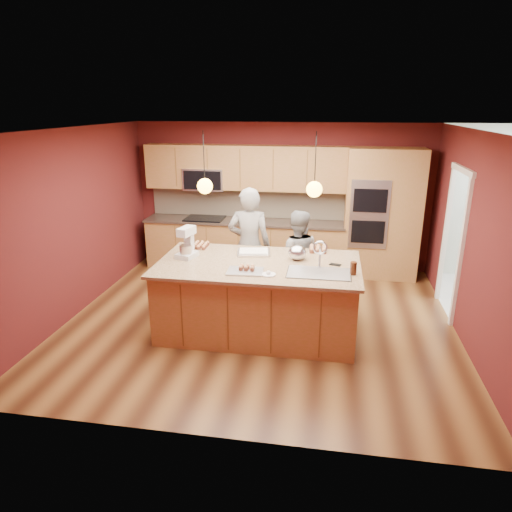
% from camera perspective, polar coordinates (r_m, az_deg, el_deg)
% --- Properties ---
extents(floor, '(5.50, 5.50, 0.00)m').
position_cam_1_polar(floor, '(6.73, 0.46, -8.05)').
color(floor, '#442413').
rests_on(floor, ground).
extents(ceiling, '(5.50, 5.50, 0.00)m').
position_cam_1_polar(ceiling, '(6.03, 0.53, 15.55)').
color(ceiling, white).
rests_on(ceiling, ground).
extents(wall_back, '(5.50, 0.00, 5.50)m').
position_cam_1_polar(wall_back, '(8.66, 3.08, 7.43)').
color(wall_back, '#501718').
rests_on(wall_back, ground).
extents(wall_front, '(5.50, 0.00, 5.50)m').
position_cam_1_polar(wall_front, '(3.94, -5.18, -6.50)').
color(wall_front, '#501718').
rests_on(wall_front, ground).
extents(wall_left, '(0.00, 5.00, 5.00)m').
position_cam_1_polar(wall_left, '(7.19, -21.75, 3.82)').
color(wall_left, '#501718').
rests_on(wall_left, ground).
extents(wall_right, '(0.00, 5.00, 5.00)m').
position_cam_1_polar(wall_right, '(6.44, 25.45, 1.73)').
color(wall_right, '#501718').
rests_on(wall_right, ground).
extents(cabinet_run, '(3.74, 0.64, 2.30)m').
position_cam_1_polar(cabinet_run, '(8.60, -1.68, 4.87)').
color(cabinet_run, olive).
rests_on(cabinet_run, floor).
extents(oven_column, '(1.30, 0.62, 2.30)m').
position_cam_1_polar(oven_column, '(8.41, 15.46, 5.05)').
color(oven_column, olive).
rests_on(oven_column, floor).
extents(doorway_trim, '(0.08, 1.11, 2.20)m').
position_cam_1_polar(doorway_trim, '(7.26, 23.36, 1.28)').
color(doorway_trim, white).
rests_on(doorway_trim, wall_right).
extents(pendant_left, '(0.20, 0.20, 0.80)m').
position_cam_1_polar(pendant_left, '(5.99, -6.41, 8.71)').
color(pendant_left, black).
rests_on(pendant_left, ceiling).
extents(pendant_right, '(0.20, 0.20, 0.80)m').
position_cam_1_polar(pendant_right, '(5.77, 7.30, 8.31)').
color(pendant_right, black).
rests_on(pendant_right, ceiling).
extents(island, '(2.69, 1.50, 1.37)m').
position_cam_1_polar(island, '(6.27, 0.43, -5.06)').
color(island, olive).
rests_on(island, floor).
extents(person_left, '(0.69, 0.48, 1.83)m').
position_cam_1_polar(person_left, '(7.11, -0.85, 1.34)').
color(person_left, black).
rests_on(person_left, floor).
extents(person_right, '(0.76, 0.60, 1.50)m').
position_cam_1_polar(person_right, '(7.07, 5.10, -0.23)').
color(person_right, slate).
rests_on(person_right, floor).
extents(stand_mixer, '(0.29, 0.35, 0.42)m').
position_cam_1_polar(stand_mixer, '(6.34, -8.64, 1.45)').
color(stand_mixer, silver).
rests_on(stand_mixer, island).
extents(sheet_cake, '(0.51, 0.42, 0.05)m').
position_cam_1_polar(sheet_cake, '(6.46, -0.28, 0.48)').
color(sheet_cake, white).
rests_on(sheet_cake, island).
extents(cooling_rack, '(0.47, 0.34, 0.02)m').
position_cam_1_polar(cooling_rack, '(5.76, -1.37, -1.90)').
color(cooling_rack, '#B6B8BD').
rests_on(cooling_rack, island).
extents(mixing_bowl, '(0.25, 0.25, 0.21)m').
position_cam_1_polar(mixing_bowl, '(6.21, 5.19, 0.42)').
color(mixing_bowl, silver).
rests_on(mixing_bowl, island).
extents(plate, '(0.18, 0.18, 0.01)m').
position_cam_1_polar(plate, '(5.66, 1.57, -2.33)').
color(plate, white).
rests_on(plate, island).
extents(tumbler, '(0.08, 0.08, 0.16)m').
position_cam_1_polar(tumbler, '(5.78, 12.08, -1.51)').
color(tumbler, '#3C1A0B').
rests_on(tumbler, island).
extents(phone, '(0.16, 0.12, 0.01)m').
position_cam_1_polar(phone, '(6.10, 9.88, -1.06)').
color(phone, black).
rests_on(phone, island).
extents(cupcakes_left, '(0.22, 0.30, 0.07)m').
position_cam_1_polar(cupcakes_left, '(6.79, -6.95, 1.36)').
color(cupcakes_left, tan).
rests_on(cupcakes_left, island).
extents(cupcakes_rack, '(0.21, 0.14, 0.06)m').
position_cam_1_polar(cupcakes_rack, '(5.78, -1.16, -1.44)').
color(cupcakes_rack, tan).
rests_on(cupcakes_rack, island).
extents(cupcakes_right, '(0.26, 0.26, 0.08)m').
position_cam_1_polar(cupcakes_right, '(6.61, 7.75, 0.90)').
color(cupcakes_right, tan).
rests_on(cupcakes_right, island).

